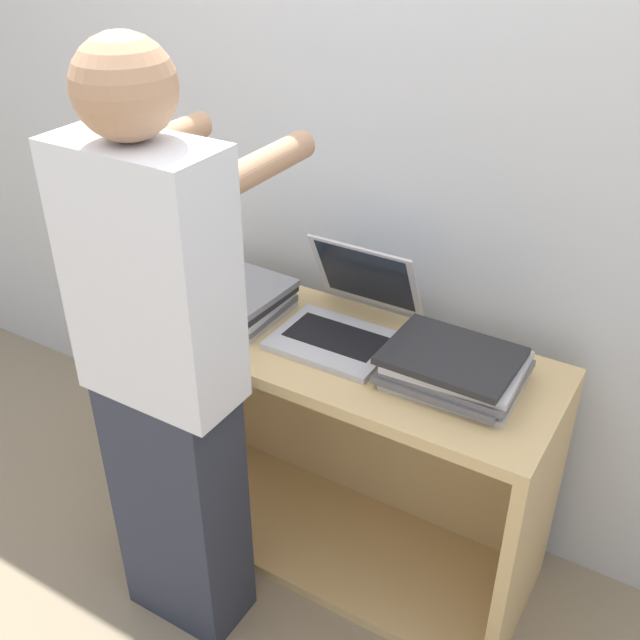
{
  "coord_description": "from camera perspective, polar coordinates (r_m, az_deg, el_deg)",
  "views": [
    {
      "loc": [
        0.89,
        -1.3,
        1.96
      ],
      "look_at": [
        0.0,
        0.17,
        0.91
      ],
      "focal_mm": 42.0,
      "sensor_mm": 36.0,
      "label": 1
    }
  ],
  "objects": [
    {
      "name": "ground_plane",
      "position": [
        2.52,
        -2.16,
        -19.93
      ],
      "size": [
        12.0,
        12.0,
        0.0
      ],
      "primitive_type": "plane",
      "color": "gray"
    },
    {
      "name": "wall_back",
      "position": [
        2.23,
        5.76,
        11.23
      ],
      "size": [
        8.0,
        0.05,
        2.4
      ],
      "color": "silver",
      "rests_on": "ground_plane"
    },
    {
      "name": "cart",
      "position": [
        2.42,
        1.79,
        -8.96
      ],
      "size": [
        1.3,
        0.49,
        0.79
      ],
      "color": "tan",
      "rests_on": "ground_plane"
    },
    {
      "name": "laptop_open",
      "position": [
        2.15,
        1.87,
        0.06
      ],
      "size": [
        0.33,
        0.38,
        0.25
      ],
      "color": "#B7B7BC",
      "rests_on": "cart"
    },
    {
      "name": "laptop_stack_left",
      "position": [
        2.28,
        -6.94,
        1.77
      ],
      "size": [
        0.35,
        0.28,
        0.1
      ],
      "color": "#B7B7BC",
      "rests_on": "cart"
    },
    {
      "name": "laptop_stack_right",
      "position": [
        1.98,
        10.19,
        -3.64
      ],
      "size": [
        0.36,
        0.28,
        0.1
      ],
      "color": "#B7B7BC",
      "rests_on": "cart"
    },
    {
      "name": "person",
      "position": [
        1.94,
        -11.69,
        -4.32
      ],
      "size": [
        0.4,
        0.53,
        1.69
      ],
      "color": "#2D3342",
      "rests_on": "ground_plane"
    }
  ]
}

